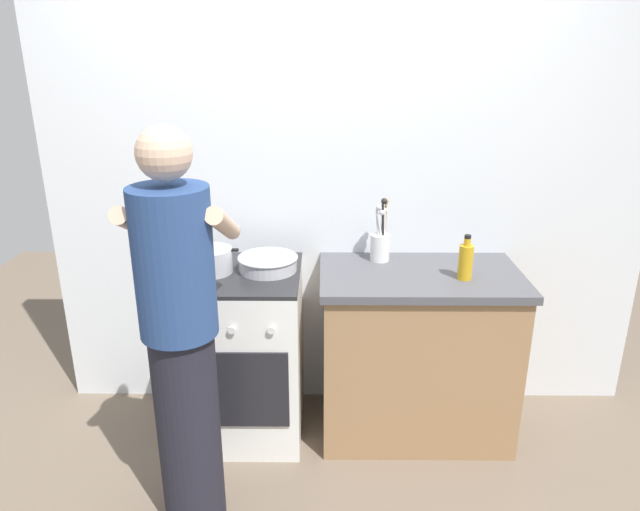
% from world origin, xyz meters
% --- Properties ---
extents(ground, '(6.00, 6.00, 0.00)m').
position_xyz_m(ground, '(0.00, 0.00, 0.00)').
color(ground, '#6B5B4C').
extents(back_wall, '(3.20, 0.10, 2.50)m').
position_xyz_m(back_wall, '(0.20, 0.50, 1.25)').
color(back_wall, silver).
rests_on(back_wall, ground).
extents(countertop, '(1.00, 0.60, 0.90)m').
position_xyz_m(countertop, '(0.55, 0.15, 0.45)').
color(countertop, '#99724C').
rests_on(countertop, ground).
extents(stove_range, '(0.60, 0.62, 0.90)m').
position_xyz_m(stove_range, '(-0.35, 0.15, 0.45)').
color(stove_range, white).
rests_on(stove_range, ground).
extents(pot, '(0.28, 0.22, 0.12)m').
position_xyz_m(pot, '(-0.49, 0.15, 0.96)').
color(pot, '#B2B2B7').
rests_on(pot, stove_range).
extents(mixing_bowl, '(0.30, 0.30, 0.08)m').
position_xyz_m(mixing_bowl, '(-0.21, 0.18, 0.94)').
color(mixing_bowl, '#B7B7BC').
rests_on(mixing_bowl, stove_range).
extents(utensil_crock, '(0.10, 0.10, 0.34)m').
position_xyz_m(utensil_crock, '(0.36, 0.33, 1.00)').
color(utensil_crock, silver).
rests_on(utensil_crock, countertop).
extents(oil_bottle, '(0.07, 0.07, 0.22)m').
position_xyz_m(oil_bottle, '(0.74, 0.07, 0.99)').
color(oil_bottle, gold).
rests_on(oil_bottle, countertop).
extents(person, '(0.41, 0.50, 1.70)m').
position_xyz_m(person, '(-0.49, -0.49, 0.86)').
color(person, black).
rests_on(person, ground).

